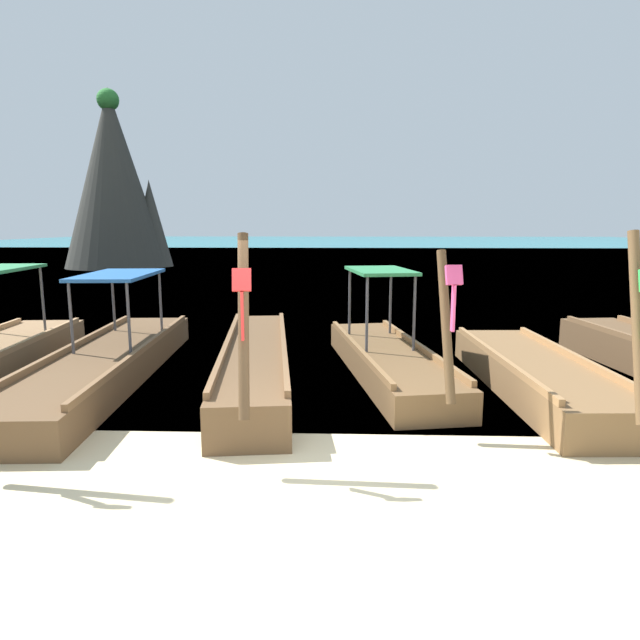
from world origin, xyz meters
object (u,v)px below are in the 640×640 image
Objects in this scene: longtail_boat_green_ribbon at (536,375)px; karst_rock at (116,183)px; longtail_boat_turquoise_ribbon at (107,362)px; longtail_boat_pink_ribbon at (388,358)px; longtail_boat_red_ribbon at (256,362)px.

karst_rock is (-17.21, 26.24, 4.97)m from longtail_boat_green_ribbon.
longtail_boat_turquoise_ribbon is at bearing -68.77° from karst_rock.
longtail_boat_green_ribbon is (2.29, -0.96, -0.03)m from longtail_boat_pink_ribbon.
longtail_boat_turquoise_ribbon is at bearing -178.54° from longtail_boat_red_ribbon.
longtail_boat_green_ribbon is at bearing -22.72° from longtail_boat_pink_ribbon.
longtail_boat_pink_ribbon is 0.53× the size of karst_rock.
longtail_boat_green_ribbon is at bearing -4.01° from longtail_boat_turquoise_ribbon.
longtail_boat_turquoise_ribbon is 2.60m from longtail_boat_red_ribbon.
longtail_boat_pink_ribbon is at bearing 5.28° from longtail_boat_turquoise_ribbon.
longtail_boat_red_ribbon is (2.60, 0.07, -0.00)m from longtail_boat_turquoise_ribbon.
karst_rock reaches higher than longtail_boat_pink_ribbon.
longtail_boat_green_ribbon reaches higher than longtail_boat_pink_ribbon.
longtail_boat_green_ribbon is (7.21, -0.51, -0.03)m from longtail_boat_turquoise_ribbon.
karst_rock reaches higher than longtail_boat_turquoise_ribbon.
karst_rock is at bearing 123.25° from longtail_boat_green_ribbon.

